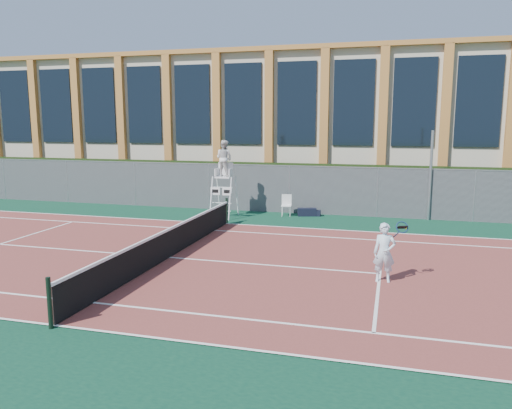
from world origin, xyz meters
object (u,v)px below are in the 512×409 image
(steel_pole, at_px, (430,176))
(plastic_chair, at_px, (286,203))
(tennis_player, at_px, (385,252))
(umpire_chair, at_px, (224,161))

(steel_pole, distance_m, plastic_chair, 6.34)
(steel_pole, relative_size, tennis_player, 2.42)
(plastic_chair, relative_size, tennis_player, 0.60)
(umpire_chair, bearing_deg, tennis_player, -47.38)
(steel_pole, xyz_separation_m, umpire_chair, (-8.78, -1.65, 0.60))
(plastic_chair, bearing_deg, umpire_chair, -159.10)
(steel_pole, relative_size, plastic_chair, 4.00)
(tennis_player, bearing_deg, plastic_chair, 117.20)
(umpire_chair, distance_m, tennis_player, 10.63)
(steel_pole, bearing_deg, tennis_player, -100.11)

